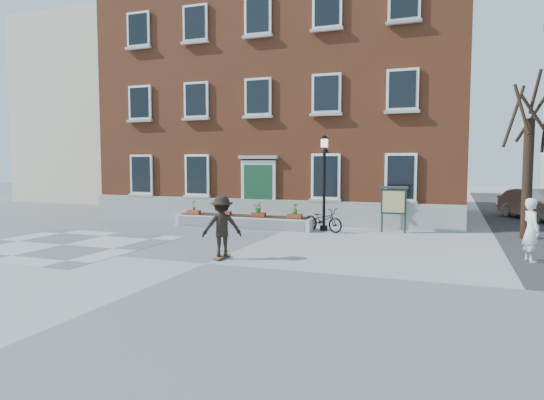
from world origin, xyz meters
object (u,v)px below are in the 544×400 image
at_px(lamp_post, 324,169).
at_px(bicycle, 323,220).
at_px(bystander, 531,230).
at_px(parked_car, 536,204).
at_px(skateboarder, 222,226).
at_px(notice_board, 394,201).

bearing_deg(lamp_post, bicycle, -81.41).
distance_m(bystander, lamp_post, 8.35).
xyz_separation_m(parked_car, bystander, (-1.76, -11.39, 0.16)).
bearing_deg(bystander, bicycle, 43.68).
xyz_separation_m(bicycle, lamp_post, (-0.06, 0.37, 2.05)).
height_order(parked_car, skateboarder, skateboarder).
distance_m(parked_car, skateboarder, 17.34).
distance_m(parked_car, lamp_post, 11.58).
distance_m(bicycle, parked_car, 11.64).
distance_m(bystander, skateboarder, 8.83).
height_order(bicycle, skateboarder, skateboarder).
height_order(bystander, notice_board, notice_board).
relative_size(parked_car, notice_board, 2.43).
bearing_deg(notice_board, skateboarder, -120.20).
height_order(bicycle, bystander, bystander).
xyz_separation_m(bicycle, notice_board, (2.72, 0.68, 0.78)).
relative_size(bicycle, parked_car, 0.41).
xyz_separation_m(bicycle, bystander, (7.02, -3.75, 0.42)).
bearing_deg(notice_board, bicycle, -165.96).
xyz_separation_m(bicycle, skateboarder, (-1.40, -6.40, 0.48)).
bearing_deg(bicycle, parked_car, -28.13).
xyz_separation_m(bystander, lamp_post, (-7.07, 4.12, 1.63)).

